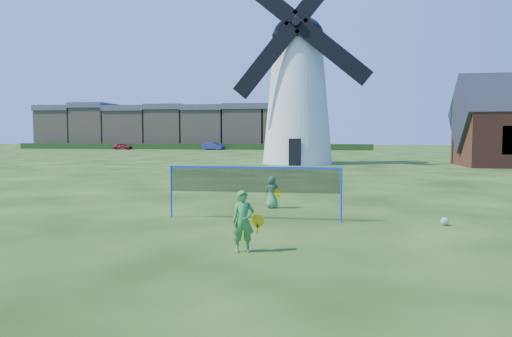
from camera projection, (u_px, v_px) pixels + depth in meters
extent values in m
plane|color=black|center=(246.00, 223.00, 13.39)|extent=(220.00, 220.00, 0.00)
ellipsoid|color=black|center=(298.00, 35.00, 40.60)|extent=(4.28, 4.28, 3.21)
cylinder|color=black|center=(298.00, 35.00, 40.60)|extent=(4.44, 4.44, 0.18)
cube|color=black|center=(295.00, 152.00, 38.41)|extent=(0.99, 0.12, 2.18)
cube|color=black|center=(296.00, 104.00, 38.73)|extent=(0.69, 0.12, 0.89)
cube|color=black|center=(296.00, 65.00, 38.98)|extent=(0.59, 0.12, 0.79)
cylinder|color=black|center=(296.00, 22.00, 38.51)|extent=(0.69, 1.19, 0.69)
cylinder|color=black|center=(300.00, 31.00, 42.98)|extent=(2.18, 0.12, 2.18)
cylinder|color=black|center=(300.00, 30.00, 42.49)|extent=(0.14, 1.78, 0.14)
cube|color=black|center=(266.00, 60.00, 38.85)|extent=(5.47, 0.10, 6.25)
cube|color=black|center=(334.00, 52.00, 37.97)|extent=(6.25, 0.10, 5.47)
cube|color=black|center=(510.00, 140.00, 34.88)|extent=(1.04, 0.10, 2.09)
cylinder|color=blue|center=(171.00, 192.00, 14.29)|extent=(0.05, 0.05, 1.55)
cylinder|color=blue|center=(341.00, 195.00, 13.51)|extent=(0.05, 0.05, 1.55)
cube|color=black|center=(254.00, 180.00, 13.87)|extent=(5.00, 0.01, 0.70)
cube|color=blue|center=(254.00, 168.00, 13.85)|extent=(5.00, 0.02, 0.06)
imported|color=#398F3D|center=(243.00, 221.00, 10.05)|extent=(0.54, 0.43, 1.30)
cylinder|color=yellow|center=(258.00, 221.00, 10.19)|extent=(0.28, 0.02, 0.28)
cube|color=yellow|center=(258.00, 229.00, 10.20)|extent=(0.03, 0.02, 0.20)
imported|color=#4C9E55|center=(272.00, 192.00, 16.14)|extent=(0.58, 0.43, 1.09)
cylinder|color=yellow|center=(278.00, 193.00, 15.89)|extent=(0.28, 0.02, 0.28)
cube|color=yellow|center=(278.00, 198.00, 15.90)|extent=(0.03, 0.02, 0.20)
sphere|color=green|center=(445.00, 221.00, 13.06)|extent=(0.22, 0.22, 0.22)
cube|color=gray|center=(62.00, 130.00, 91.64)|extent=(6.72, 8.00, 6.95)
cube|color=#4C4C54|center=(61.00, 109.00, 91.36)|extent=(7.02, 8.40, 1.00)
cube|color=gray|center=(95.00, 128.00, 90.58)|extent=(6.25, 8.00, 7.38)
cube|color=#4C4C54|center=(95.00, 106.00, 90.28)|extent=(6.55, 8.40, 1.00)
cube|color=gray|center=(131.00, 130.00, 89.48)|extent=(7.52, 8.00, 6.78)
cube|color=#4C4C54|center=(131.00, 109.00, 89.21)|extent=(7.82, 8.40, 1.00)
cube|color=gray|center=(169.00, 129.00, 88.34)|extent=(6.51, 8.00, 6.98)
cube|color=#4C4C54|center=(168.00, 108.00, 88.06)|extent=(6.81, 8.40, 1.00)
cube|color=gray|center=(206.00, 130.00, 87.24)|extent=(7.15, 8.00, 6.79)
cube|color=#4C4C54|center=(206.00, 108.00, 86.97)|extent=(7.45, 8.40, 1.00)
cube|color=gray|center=(246.00, 129.00, 86.11)|extent=(6.81, 8.00, 6.92)
cube|color=#4C4C54|center=(246.00, 107.00, 85.83)|extent=(7.11, 8.40, 1.00)
cube|color=gray|center=(285.00, 129.00, 85.00)|extent=(6.86, 8.00, 6.91)
cube|color=#4C4C54|center=(285.00, 107.00, 84.73)|extent=(7.16, 8.40, 1.00)
cube|color=#193814|center=(187.00, 147.00, 81.81)|extent=(62.00, 0.80, 1.00)
imported|color=maroon|center=(123.00, 146.00, 80.61)|extent=(3.19, 1.31, 1.08)
imported|color=navy|center=(213.00, 146.00, 79.76)|extent=(4.04, 2.24, 1.26)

